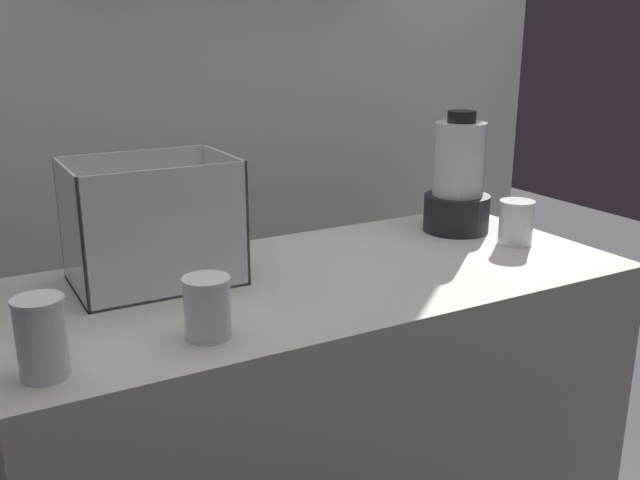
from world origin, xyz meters
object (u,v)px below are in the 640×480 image
blender_pitcher (458,183)px  juice_cup_orange_left (207,311)px  juice_cup_beet_far_left (42,341)px  carrot_display_bin (155,243)px  juice_cup_mango_middle (516,225)px

blender_pitcher → juice_cup_orange_left: bearing=-158.5°
juice_cup_orange_left → juice_cup_beet_far_left: bearing=-176.5°
carrot_display_bin → juice_cup_beet_far_left: bearing=-129.3°
juice_cup_beet_far_left → juice_cup_orange_left: (0.28, 0.02, -0.01)m
juice_cup_mango_middle → juice_cup_orange_left: bearing=-169.8°
juice_cup_orange_left → blender_pitcher: bearing=21.5°
blender_pitcher → juice_cup_beet_far_left: size_ratio=2.44×
carrot_display_bin → juice_cup_mango_middle: size_ratio=3.03×
juice_cup_mango_middle → juice_cup_beet_far_left: bearing=-171.4°
blender_pitcher → juice_cup_beet_far_left: (-1.12, -0.35, -0.07)m
carrot_display_bin → juice_cup_mango_middle: 0.90m
carrot_display_bin → juice_cup_mango_middle: bearing=-11.0°
juice_cup_beet_far_left → juice_cup_orange_left: bearing=3.5°
carrot_display_bin → juice_cup_orange_left: carrot_display_bin is taller
carrot_display_bin → juice_cup_orange_left: (-0.01, -0.33, -0.04)m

